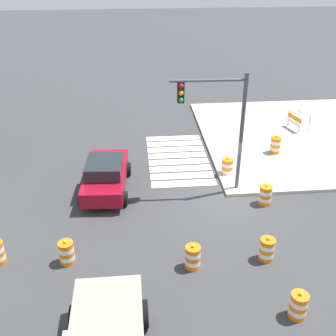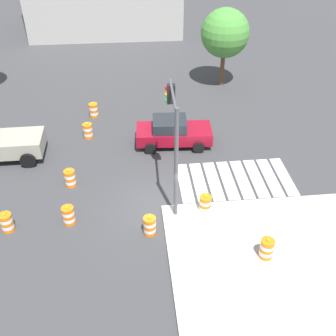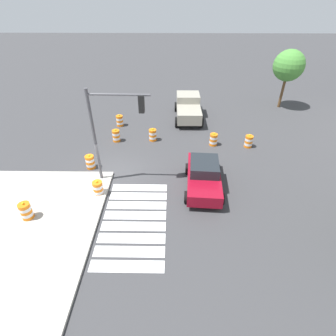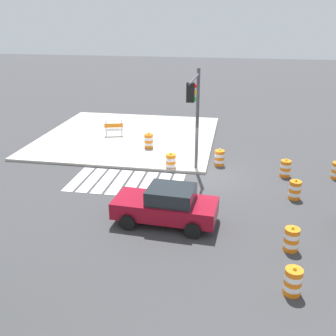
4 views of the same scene
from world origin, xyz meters
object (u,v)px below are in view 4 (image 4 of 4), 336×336
object	(u,v)px
traffic_barrel_far_curb	(219,158)
traffic_barrel_opposite_curb	(285,168)
traffic_light_pole	(195,106)
traffic_barrel_near_corner	(293,281)
traffic_barrel_on_sidewalk	(149,141)
construction_barricade	(114,127)
traffic_barrel_median_near	(295,190)
traffic_barrel_crosswalk_end	(171,162)
traffic_barrel_lane_center	(291,239)
sports_car	(167,205)

from	to	relation	value
traffic_barrel_far_curb	traffic_barrel_opposite_curb	world-z (taller)	same
traffic_barrel_far_curb	traffic_light_pole	bearing A→B (deg)	59.10
traffic_barrel_near_corner	traffic_barrel_opposite_curb	size ratio (longest dim) A/B	1.00
traffic_barrel_on_sidewalk	construction_barricade	world-z (taller)	traffic_barrel_on_sidewalk
construction_barricade	traffic_barrel_opposite_curb	bearing A→B (deg)	154.85
traffic_barrel_far_curb	construction_barricade	xyz separation A→B (m)	(7.68, -4.26, 0.27)
traffic_barrel_opposite_curb	traffic_barrel_far_curb	bearing A→B (deg)	-16.13
traffic_barrel_far_curb	traffic_barrel_on_sidewalk	size ratio (longest dim) A/B	1.00
traffic_barrel_far_curb	traffic_barrel_median_near	bearing A→B (deg)	134.69
traffic_barrel_near_corner	traffic_barrel_crosswalk_end	bearing A→B (deg)	-60.36
traffic_barrel_median_near	traffic_barrel_on_sidewalk	distance (m)	10.20
traffic_light_pole	traffic_barrel_near_corner	bearing A→B (deg)	115.34
traffic_barrel_crosswalk_end	traffic_barrel_opposite_curb	distance (m)	6.26
traffic_barrel_crosswalk_end	traffic_barrel_lane_center	distance (m)	9.23
traffic_barrel_near_corner	construction_barricade	bearing A→B (deg)	-55.10
traffic_barrel_far_curb	construction_barricade	bearing A→B (deg)	-28.98
traffic_light_pole	traffic_barrel_on_sidewalk	bearing A→B (deg)	-50.55
traffic_barrel_lane_center	construction_barricade	xyz separation A→B (m)	(10.79, -12.60, 0.27)
traffic_barrel_opposite_curb	traffic_barrel_crosswalk_end	bearing A→B (deg)	0.94
traffic_barrel_crosswalk_end	traffic_barrel_far_curb	size ratio (longest dim) A/B	1.00
traffic_barrel_opposite_curb	construction_barricade	distance (m)	12.47
traffic_barrel_far_curb	traffic_barrel_lane_center	world-z (taller)	same
sports_car	construction_barricade	size ratio (longest dim) A/B	3.16
traffic_barrel_opposite_curb	traffic_light_pole	world-z (taller)	traffic_light_pole
traffic_barrel_on_sidewalk	traffic_barrel_near_corner	bearing A→B (deg)	120.33
sports_car	traffic_barrel_median_near	xyz separation A→B (m)	(-5.59, -3.31, -0.36)
traffic_barrel_crosswalk_end	traffic_barrel_median_near	bearing A→B (deg)	157.51
traffic_barrel_lane_center	traffic_light_pole	bearing A→B (deg)	-54.82
sports_car	traffic_barrel_opposite_curb	distance (m)	8.15
traffic_barrel_crosswalk_end	traffic_barrel_on_sidewalk	size ratio (longest dim) A/B	1.00
traffic_barrel_crosswalk_end	traffic_barrel_far_curb	bearing A→B (deg)	-156.79
traffic_barrel_crosswalk_end	construction_barricade	bearing A→B (deg)	-47.09
traffic_barrel_near_corner	traffic_barrel_lane_center	xyz separation A→B (m)	(-0.24, -2.53, 0.00)
traffic_barrel_lane_center	traffic_barrel_on_sidewalk	distance (m)	12.90
sports_car	traffic_barrel_near_corner	size ratio (longest dim) A/B	4.32
sports_car	traffic_barrel_far_curb	size ratio (longest dim) A/B	4.32
traffic_barrel_crosswalk_end	sports_car	bearing A→B (deg)	97.97
traffic_barrel_median_near	construction_barricade	size ratio (longest dim) A/B	0.73
traffic_barrel_on_sidewalk	traffic_light_pole	distance (m)	6.25
traffic_barrel_lane_center	traffic_barrel_opposite_curb	xyz separation A→B (m)	(-0.49, -7.30, 0.00)
traffic_barrel_near_corner	traffic_barrel_on_sidewalk	distance (m)	14.88
traffic_barrel_crosswalk_end	traffic_barrel_median_near	distance (m)	6.96
sports_car	traffic_barrel_near_corner	distance (m)	6.03
sports_car	traffic_barrel_opposite_curb	xyz separation A→B (m)	(-5.43, -6.08, -0.36)
construction_barricade	traffic_light_pole	xyz separation A→B (m)	(-6.41, 6.38, 3.19)
sports_car	traffic_barrel_opposite_curb	world-z (taller)	sports_car
construction_barricade	traffic_barrel_on_sidewalk	bearing A→B (deg)	143.05
traffic_barrel_lane_center	construction_barricade	distance (m)	16.59
construction_barricade	traffic_barrel_near_corner	bearing A→B (deg)	124.90
traffic_barrel_median_near	construction_barricade	world-z (taller)	construction_barricade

